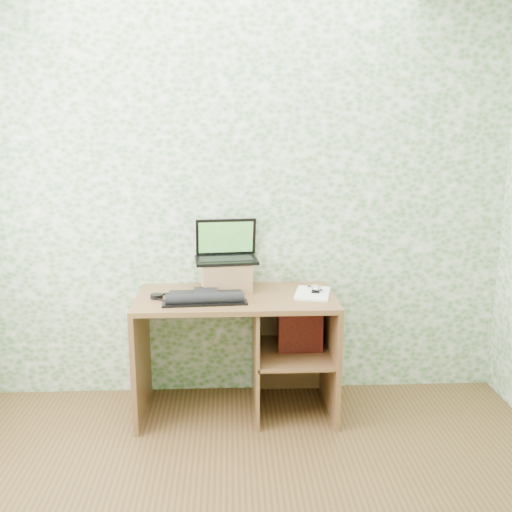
{
  "coord_description": "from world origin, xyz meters",
  "views": [
    {
      "loc": [
        -0.03,
        -1.86,
        1.75
      ],
      "look_at": [
        0.12,
        1.39,
        1.01
      ],
      "focal_mm": 40.0,
      "sensor_mm": 36.0,
      "label": 1
    }
  ],
  "objects_px": {
    "riser": "(226,276)",
    "keyboard": "(205,297)",
    "desk": "(249,336)",
    "laptop": "(226,251)",
    "notepad": "(312,293)"
  },
  "relations": [
    {
      "from": "riser",
      "to": "notepad",
      "type": "bearing_deg",
      "value": -14.31
    },
    {
      "from": "keyboard",
      "to": "notepad",
      "type": "relative_size",
      "value": 1.73
    },
    {
      "from": "keyboard",
      "to": "notepad",
      "type": "xyz_separation_m",
      "value": [
        0.65,
        0.1,
        -0.02
      ]
    },
    {
      "from": "desk",
      "to": "notepad",
      "type": "relative_size",
      "value": 4.19
    },
    {
      "from": "keyboard",
      "to": "laptop",
      "type": "bearing_deg",
      "value": 62.49
    },
    {
      "from": "riser",
      "to": "keyboard",
      "type": "distance_m",
      "value": 0.27
    },
    {
      "from": "riser",
      "to": "keyboard",
      "type": "bearing_deg",
      "value": -117.33
    },
    {
      "from": "desk",
      "to": "riser",
      "type": "bearing_deg",
      "value": 139.58
    },
    {
      "from": "keyboard",
      "to": "riser",
      "type": "bearing_deg",
      "value": 58.93
    },
    {
      "from": "laptop",
      "to": "keyboard",
      "type": "xyz_separation_m",
      "value": [
        -0.12,
        -0.28,
        -0.22
      ]
    },
    {
      "from": "riser",
      "to": "keyboard",
      "type": "height_order",
      "value": "riser"
    },
    {
      "from": "desk",
      "to": "laptop",
      "type": "bearing_deg",
      "value": 130.95
    },
    {
      "from": "riser",
      "to": "laptop",
      "type": "xyz_separation_m",
      "value": [
        -0.0,
        0.04,
        0.15
      ]
    },
    {
      "from": "riser",
      "to": "laptop",
      "type": "relative_size",
      "value": 0.74
    },
    {
      "from": "notepad",
      "to": "riser",
      "type": "bearing_deg",
      "value": 178.39
    }
  ]
}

